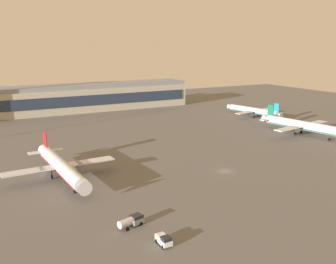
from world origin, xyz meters
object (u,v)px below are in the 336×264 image
Objects in this scene: airplane_mid_apron at (61,166)px; airplane_near_gate at (254,111)px; baggage_tractor at (164,240)px; fuel_truck at (132,221)px; airplane_taxiway_distant at (303,126)px.

airplane_mid_apron is 1.19× the size of airplane_near_gate.
airplane_near_gate is 8.83× the size of baggage_tractor.
airplane_near_gate is at bearing -138.93° from baggage_tractor.
fuel_truck is (6.76, -38.78, -2.89)m from airplane_mid_apron.
airplane_taxiway_distant is 115.97m from baggage_tractor.
airplane_taxiway_distant is at bearing -152.12° from baggage_tractor.
airplane_taxiway_distant is at bearing 99.10° from fuel_truck.
airplane_mid_apron reaches higher than fuel_truck.
airplane_mid_apron is 6.62× the size of fuel_truck.
airplane_taxiway_distant is 6.81× the size of fuel_truck.
airplane_near_gate is 150.82m from baggage_tractor.
fuel_truck is (-113.67, -91.20, -2.24)m from airplane_near_gate.
airplane_taxiway_distant reaches higher than baggage_tractor.
baggage_tractor is (-101.03, -56.85, -3.20)m from airplane_taxiway_distant.
baggage_tractor is (9.35, -49.58, -3.08)m from airplane_mid_apron.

